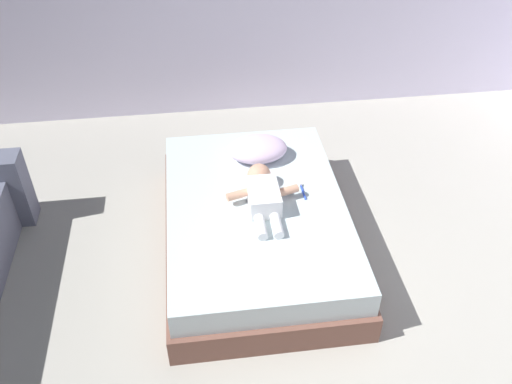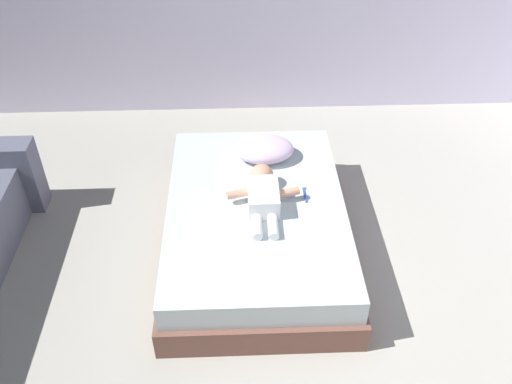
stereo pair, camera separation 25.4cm
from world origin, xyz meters
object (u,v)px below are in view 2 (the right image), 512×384
object	(u,v)px
pillow	(264,149)
toothbrush	(304,194)
baby	(263,193)
bed	(256,225)

from	to	relation	value
pillow	toothbrush	size ratio (longest dim) A/B	2.65
baby	pillow	bearing A→B (deg)	86.37
bed	toothbrush	world-z (taller)	toothbrush
pillow	baby	world-z (taller)	baby
baby	bed	bearing A→B (deg)	-159.97
bed	toothbrush	size ratio (longest dim) A/B	11.05
bed	baby	size ratio (longest dim) A/B	2.85
bed	baby	xyz separation A→B (m)	(0.05, 0.02, 0.27)
pillow	baby	size ratio (longest dim) A/B	0.68
bed	pillow	bearing A→B (deg)	81.37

